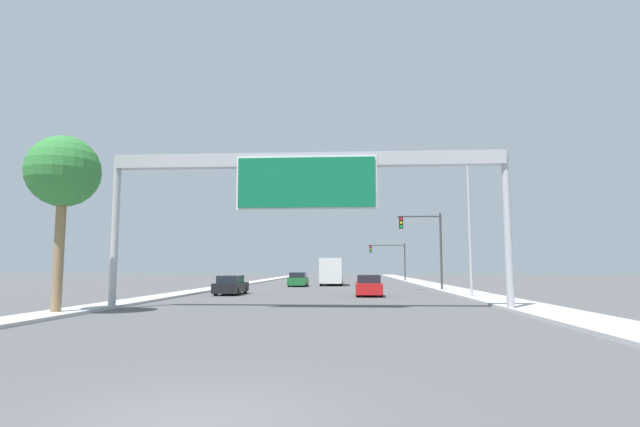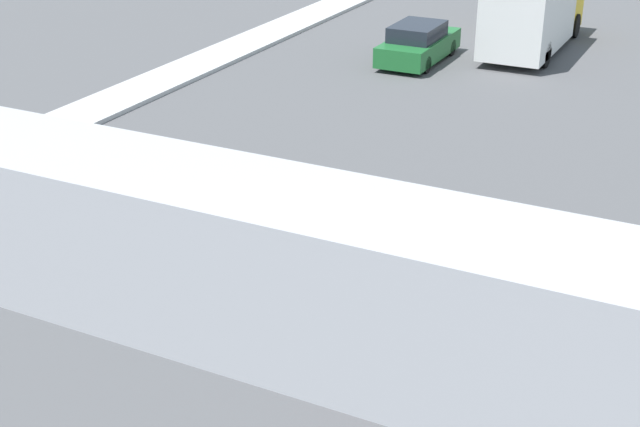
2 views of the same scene
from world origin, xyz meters
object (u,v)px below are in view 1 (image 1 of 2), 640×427
Objects in this scene: car_near_left at (298,280)px; traffic_light_near_intersection at (428,239)px; car_far_right at (231,285)px; truck_box_primary at (332,271)px; car_near_center at (368,286)px; sign_gantry at (307,177)px; palm_tree_foreground at (63,174)px; street_lamp_right at (465,217)px; traffic_light_mid_block at (392,255)px.

traffic_light_near_intersection is (12.62, -9.38, 3.88)m from car_near_left.
car_far_right is 0.60× the size of truck_box_primary.
car_near_center is 21.27m from truck_box_primary.
palm_tree_foreground is at bearing -163.11° from sign_gantry.
palm_tree_foreground is (-10.84, -36.37, 4.78)m from truck_box_primary.
sign_gantry is 16.15m from car_far_right.
truck_box_primary is (-3.50, 20.96, 0.85)m from car_near_center.
traffic_light_near_intersection reaches higher than truck_box_primary.
sign_gantry is 2.54× the size of truck_box_primary.
car_near_left is 0.96× the size of car_far_right.
palm_tree_foreground reaches higher than car_near_center.
car_far_right is 10.56m from car_near_center.
truck_box_primary is 16.15m from traffic_light_near_intersection.
car_near_left is at bearing 111.95° from car_near_center.
street_lamp_right is (6.55, -2.47, 4.78)m from car_near_center.
palm_tree_foreground reaches higher than traffic_light_mid_block.
car_near_left is at bearing 143.37° from traffic_light_near_intersection.
sign_gantry reaches higher than traffic_light_mid_block.
sign_gantry is 11.34m from palm_tree_foreground.
sign_gantry is at bearing -114.40° from traffic_light_near_intersection.
sign_gantry is 30.28m from car_near_left.
sign_gantry reaches higher than car_near_left.
traffic_light_mid_block is at bearing 63.91° from truck_box_primary.
traffic_light_mid_block reaches higher than truck_box_primary.
street_lamp_right reaches higher than car_far_right.
sign_gantry is 33.47m from truck_box_primary.
car_far_right is 21.03m from truck_box_primary.
car_near_left is at bearing 124.34° from street_lamp_right.
traffic_light_near_intersection is 10.54m from street_lamp_right.
car_near_left is 0.66× the size of traffic_light_near_intersection.
truck_box_primary is at bearing 90.00° from sign_gantry.
street_lamp_right is at bearing -87.57° from traffic_light_mid_block.
traffic_light_mid_block is (4.84, 37.98, 3.18)m from car_near_center.
truck_box_primary is (3.50, 3.60, 0.86)m from car_near_left.
traffic_light_near_intersection is 0.86× the size of palm_tree_foreground.
sign_gantry is at bearing 16.89° from palm_tree_foreground.
car_near_center is 0.49× the size of street_lamp_right.
palm_tree_foreground is 0.86× the size of street_lamp_right.
street_lamp_right reaches higher than traffic_light_near_intersection.
car_near_left is 5.09m from truck_box_primary.
traffic_light_mid_block is 56.78m from palm_tree_foreground.
car_far_right is at bearing -109.46° from truck_box_primary.
car_near_left is 0.81× the size of traffic_light_mid_block.
car_far_right is (-3.50, -16.21, -0.02)m from car_near_left.
traffic_light_mid_block is (15.34, 36.83, 3.21)m from car_far_right.
truck_box_primary is 0.85× the size of street_lamp_right.
street_lamp_right reaches higher than sign_gantry.
palm_tree_foreground reaches higher than car_far_right.
car_near_left is 0.49× the size of street_lamp_right.
car_near_center reaches higher than car_near_left.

